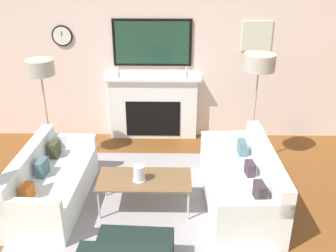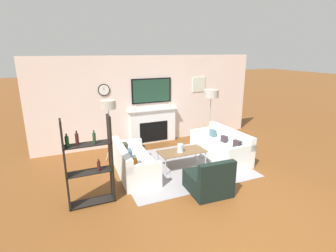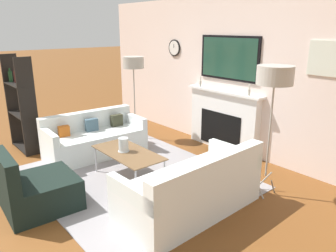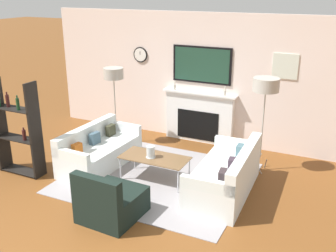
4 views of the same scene
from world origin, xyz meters
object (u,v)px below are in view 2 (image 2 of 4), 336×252
couch_left (133,164)px  couch_right (221,148)px  coffee_table (182,152)px  floor_lamp_right (211,94)px  armchair (209,181)px  shelf_unit (89,164)px  hurricane_candle (180,148)px  floor_lamp_left (108,106)px

couch_left → couch_right: (2.46, -0.00, 0.02)m
coffee_table → floor_lamp_right: bearing=37.2°
armchair → couch_left: bearing=130.1°
coffee_table → shelf_unit: 2.46m
couch_left → armchair: armchair is taller
floor_lamp_right → hurricane_candle: bearing=-143.1°
armchair → couch_right: bearing=47.9°
couch_right → coffee_table: 1.25m
hurricane_candle → floor_lamp_left: 2.13m
couch_right → shelf_unit: (-3.54, -0.84, 0.53)m
floor_lamp_right → shelf_unit: bearing=-153.5°
floor_lamp_left → shelf_unit: (-0.78, -1.92, -0.67)m
armchair → shelf_unit: (-2.27, 0.57, 0.57)m
couch_right → floor_lamp_left: (-2.76, 1.07, 1.20)m
couch_left → coffee_table: 1.24m
coffee_table → floor_lamp_right: floor_lamp_right is taller
hurricane_candle → armchair: bearing=-89.0°
couch_left → hurricane_candle: bearing=-6.3°
armchair → hurricane_candle: armchair is taller
floor_lamp_right → floor_lamp_left: bearing=-180.0°
floor_lamp_left → coffee_table: bearing=-37.4°
armchair → coffee_table: size_ratio=0.75×
floor_lamp_left → floor_lamp_right: (3.06, 0.00, 0.09)m
hurricane_candle → shelf_unit: shelf_unit is taller
couch_left → armchair: size_ratio=1.96×
hurricane_candle → floor_lamp_left: (-1.47, 1.20, 0.96)m
armchair → hurricane_candle: bearing=91.0°
floor_lamp_right → coffee_table: bearing=-142.8°
armchair → floor_lamp_left: floor_lamp_left is taller
hurricane_candle → couch_right: bearing=5.6°
couch_right → floor_lamp_right: bearing=74.4°
coffee_table → floor_lamp_right: (1.54, 1.17, 1.17)m
floor_lamp_left → shelf_unit: shelf_unit is taller
hurricane_candle → shelf_unit: (-2.24, -0.72, 0.30)m
hurricane_candle → floor_lamp_left: bearing=140.7°
hurricane_candle → floor_lamp_right: floor_lamp_right is taller
floor_lamp_left → couch_left: bearing=-74.3°
couch_right → floor_lamp_right: floor_lamp_right is taller
armchair → floor_lamp_left: size_ratio=0.54×
hurricane_candle → shelf_unit: size_ratio=0.12×
couch_right → armchair: bearing=-132.1°
couch_left → coffee_table: bearing=-4.5°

